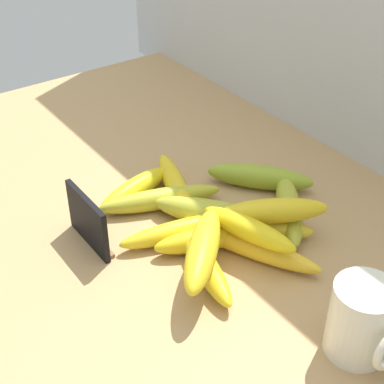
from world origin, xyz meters
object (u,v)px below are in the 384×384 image
(banana_0, at_px, (205,265))
(banana_7, at_px, (260,228))
(banana_1, at_px, (177,188))
(banana_9, at_px, (138,187))
(banana_13, at_px, (273,211))
(banana_10, at_px, (254,248))
(banana_4, at_px, (160,199))
(banana_8, at_px, (218,215))
(banana_2, at_px, (181,230))
(banana_3, at_px, (260,177))
(coffee_mug, at_px, (363,322))
(chalkboard_sign, at_px, (88,222))
(banana_5, at_px, (289,208))
(banana_6, at_px, (209,238))
(banana_11, at_px, (203,249))
(banana_12, at_px, (249,229))

(banana_0, bearing_deg, banana_7, 98.00)
(banana_1, xyz_separation_m, banana_9, (-0.04, -0.05, 0.00))
(banana_9, distance_m, banana_13, 0.24)
(banana_7, distance_m, banana_10, 0.05)
(banana_4, height_order, banana_7, same)
(banana_4, bearing_deg, banana_8, 26.40)
(banana_2, bearing_deg, banana_3, 100.86)
(coffee_mug, distance_m, banana_1, 0.39)
(chalkboard_sign, height_order, coffee_mug, coffee_mug)
(chalkboard_sign, bearing_deg, banana_1, 98.38)
(coffee_mug, relative_size, banana_13, 0.61)
(banana_7, distance_m, banana_8, 0.07)
(chalkboard_sign, bearing_deg, banana_7, 57.39)
(banana_1, bearing_deg, banana_13, 16.25)
(banana_4, relative_size, banana_13, 1.23)
(banana_0, relative_size, banana_5, 0.92)
(banana_5, height_order, banana_8, banana_8)
(banana_9, height_order, banana_10, banana_9)
(banana_9, relative_size, banana_10, 0.75)
(banana_0, bearing_deg, banana_4, 168.09)
(banana_4, xyz_separation_m, banana_13, (0.16, 0.09, 0.04))
(banana_10, bearing_deg, banana_2, -146.42)
(banana_2, xyz_separation_m, banana_7, (0.07, 0.10, 0.00))
(coffee_mug, bearing_deg, chalkboard_sign, -155.78)
(banana_6, bearing_deg, banana_11, -44.32)
(banana_9, bearing_deg, chalkboard_sign, -62.81)
(chalkboard_sign, height_order, banana_3, chalkboard_sign)
(coffee_mug, bearing_deg, banana_11, -159.64)
(coffee_mug, relative_size, banana_1, 0.47)
(banana_4, xyz_separation_m, banana_8, (0.09, 0.05, 0.00))
(banana_9, bearing_deg, banana_10, 13.76)
(banana_3, height_order, banana_9, banana_3)
(banana_4, bearing_deg, banana_9, -166.58)
(banana_11, bearing_deg, banana_10, 86.80)
(banana_12, bearing_deg, coffee_mug, -1.28)
(banana_1, height_order, banana_8, banana_8)
(banana_1, distance_m, banana_13, 0.18)
(banana_6, xyz_separation_m, banana_11, (0.05, -0.05, 0.04))
(banana_2, bearing_deg, banana_5, 71.55)
(banana_10, bearing_deg, banana_7, 127.40)
(coffee_mug, distance_m, banana_5, 0.27)
(banana_2, distance_m, banana_10, 0.11)
(banana_5, bearing_deg, banana_6, -95.90)
(banana_6, bearing_deg, banana_5, 84.10)
(banana_5, relative_size, banana_7, 1.18)
(banana_8, distance_m, banana_9, 0.15)
(banana_3, xyz_separation_m, banana_11, (0.12, -0.21, 0.03))
(banana_1, xyz_separation_m, banana_7, (0.16, 0.04, 0.00))
(banana_0, distance_m, banana_6, 0.06)
(banana_2, bearing_deg, banana_1, 148.53)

